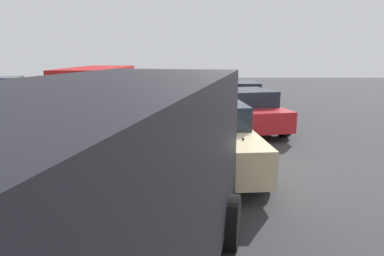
% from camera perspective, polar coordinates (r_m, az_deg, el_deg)
% --- Properties ---
extents(ground_plane, '(60.00, 60.00, 0.00)m').
position_cam_1_polar(ground_plane, '(7.94, 2.18, -6.35)').
color(ground_plane, '#38383A').
extents(art_car_decorated, '(4.64, 2.36, 1.72)m').
position_cam_1_polar(art_car_decorated, '(7.80, 2.16, -0.95)').
color(art_car_decorated, beige).
rests_on(art_car_decorated, ground).
extents(parked_van_row_back_center, '(5.23, 2.50, 1.97)m').
position_cam_1_polar(parked_van_row_back_center, '(14.84, -15.30, 6.32)').
color(parked_van_row_back_center, '#B21919').
rests_on(parked_van_row_back_center, ground).
extents(parked_van_far_right, '(5.23, 2.99, 2.29)m').
position_cam_1_polar(parked_van_far_right, '(3.28, -14.18, -10.46)').
color(parked_van_far_right, black).
rests_on(parked_van_far_right, ground).
extents(parked_sedan_far_left, '(4.72, 2.66, 1.46)m').
position_cam_1_polar(parked_sedan_far_left, '(18.49, -28.76, 5.06)').
color(parked_sedan_far_left, white).
rests_on(parked_sedan_far_left, ground).
extents(parked_sedan_behind_left, '(4.50, 2.08, 1.37)m').
position_cam_1_polar(parked_sedan_behind_left, '(14.92, 7.38, 5.03)').
color(parked_sedan_behind_left, '#5B1419').
rests_on(parked_sedan_behind_left, ground).
extents(parked_sedan_row_back_far, '(4.43, 2.71, 1.38)m').
position_cam_1_polar(parked_sedan_row_back_far, '(11.64, 8.21, 3.03)').
color(parked_sedan_row_back_far, red).
rests_on(parked_sedan_row_back_far, ground).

